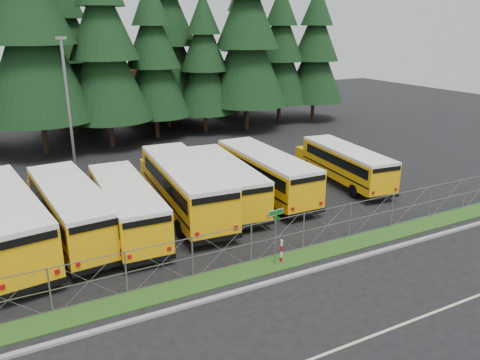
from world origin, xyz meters
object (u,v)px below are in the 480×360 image
street_sign (276,225)px  striped_bollard (281,251)px  bus_4 (183,187)px  bus_5 (221,183)px  bus_2 (70,211)px  bus_3 (125,207)px  light_standard (69,106)px  bus_6 (263,174)px  bus_east (344,165)px  bus_1 (3,222)px

street_sign → striped_bollard: 1.48m
bus_4 → bus_5: (2.61, 0.22, -0.17)m
bus_2 → bus_3: bearing=-17.1°
bus_4 → light_standard: size_ratio=1.20×
light_standard → bus_6: bearing=-39.1°
bus_4 → light_standard: (-4.84, 9.09, 3.91)m
bus_2 → street_sign: 11.12m
bus_6 → bus_east: 6.44m
bus_3 → striped_bollard: bus_3 is taller
light_standard → bus_1: bearing=-116.6°
bus_4 → street_sign: (1.44, -8.19, 0.44)m
bus_5 → bus_east: (9.58, -0.26, -0.10)m
bus_4 → bus_5: bus_4 is taller
bus_1 → bus_5: 12.45m
striped_bollard → street_sign: bearing=-178.7°
street_sign → bus_east: bearing=37.2°
bus_1 → bus_2: size_ratio=1.07×
striped_bollard → light_standard: 19.15m
bus_2 → light_standard: size_ratio=1.13×
bus_east → light_standard: (-17.03, 9.13, 4.18)m
bus_4 → striped_bollard: bus_4 is taller
bus_4 → bus_1: bearing=-171.5°
bus_3 → bus_1: bearing=178.9°
bus_5 → street_sign: bearing=-93.0°
street_sign → bus_1: bearing=146.7°
bus_1 → bus_2: bearing=-2.8°
bus_2 → bus_3: bus_2 is taller
bus_east → street_sign: size_ratio=3.60×
bus_4 → bus_2: bearing=-171.6°
street_sign → striped_bollard: street_sign is taller
bus_4 → striped_bollard: size_ratio=10.14×
bus_6 → bus_5: bearing=-175.0°
bus_6 → bus_2: bearing=-174.7°
bus_6 → street_sign: (-4.33, -8.64, 0.56)m
light_standard → bus_4: bearing=-62.0°
bus_east → bus_6: bearing=-178.4°
bus_4 → bus_5: 2.63m
bus_1 → bus_2: 3.22m
bus_2 → bus_6: (12.37, 0.98, -0.02)m
light_standard → bus_east: bearing=-28.2°
bus_2 → striped_bollard: bearing=-47.2°
bus_2 → striped_bollard: bus_2 is taller
street_sign → light_standard: 18.71m
bus_1 → bus_east: (21.99, 0.76, -0.27)m
bus_5 → bus_east: 9.58m
bus_5 → street_sign: bus_5 is taller
bus_5 → light_standard: 12.29m
bus_5 → striped_bollard: bus_5 is taller
bus_5 → striped_bollard: bearing=-90.5°
bus_east → street_sign: bearing=-136.9°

